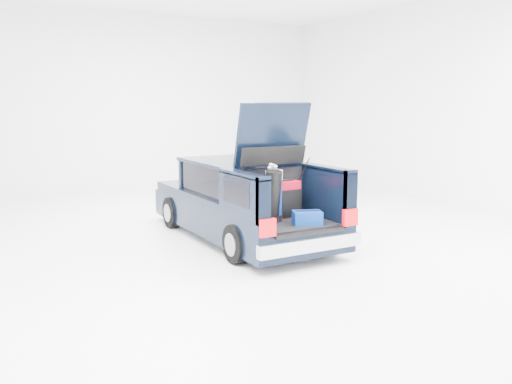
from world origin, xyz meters
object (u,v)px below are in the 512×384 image
red_suitcase (287,199)px  car (240,202)px  blue_duffel (307,218)px  black_golf_bag (272,197)px  blue_golf_bag (274,195)px

red_suitcase → car: bearing=95.9°
red_suitcase → blue_duffel: 0.65m
black_golf_bag → car: bearing=85.9°
red_suitcase → black_golf_bag: (-0.45, -0.26, 0.12)m
red_suitcase → blue_golf_bag: bearing=-161.0°
blue_duffel → car: bearing=116.3°
black_golf_bag → blue_golf_bag: 0.16m
red_suitcase → blue_golf_bag: blue_golf_bag is taller
black_golf_bag → blue_duffel: size_ratio=1.84×
black_golf_bag → red_suitcase: bearing=35.3°
car → black_golf_bag: (-0.24, -1.56, 0.35)m
car → blue_duffel: (0.18, -1.91, 0.03)m
car → red_suitcase: bearing=-81.0°
car → red_suitcase: (0.21, -1.29, 0.23)m
red_suitcase → black_golf_bag: black_golf_bag is taller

